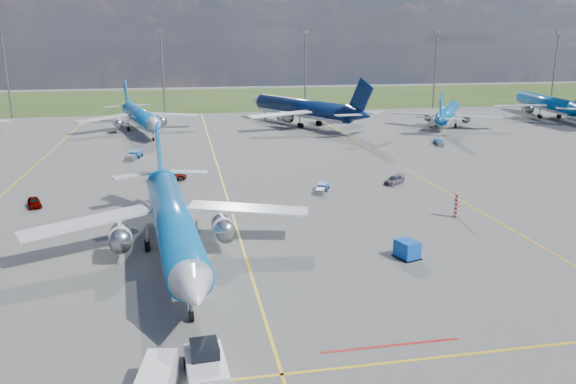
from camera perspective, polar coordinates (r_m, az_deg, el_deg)
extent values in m
plane|color=#565654|center=(54.91, -4.31, -6.64)|extent=(400.00, 400.00, 0.00)
cube|color=#2D4719|center=(201.76, -9.25, 9.31)|extent=(400.00, 80.00, 0.01)
cube|color=yellow|center=(83.39, -6.67, 1.00)|extent=(0.25, 160.00, 0.02)
cube|color=yellow|center=(37.27, -0.62, -18.04)|extent=(60.00, 0.25, 0.02)
cube|color=yellow|center=(96.13, -25.27, 1.53)|extent=(0.25, 120.00, 0.02)
cube|color=yellow|center=(99.45, 10.41, 3.18)|extent=(0.25, 120.00, 0.02)
cube|color=#A5140F|center=(40.81, 10.39, -15.10)|extent=(10.00, 0.25, 0.02)
cylinder|color=slate|center=(166.99, -26.66, 10.48)|extent=(0.50, 0.50, 22.00)
cube|color=slate|center=(166.73, -27.14, 14.33)|extent=(2.20, 0.50, 0.80)
cylinder|color=slate|center=(160.99, -12.59, 11.59)|extent=(0.50, 0.50, 22.00)
cube|color=slate|center=(160.72, -12.83, 15.61)|extent=(2.20, 0.50, 0.80)
cylinder|color=slate|center=(164.78, 1.75, 12.02)|extent=(0.50, 0.50, 22.00)
cube|color=slate|center=(164.51, 1.78, 15.95)|extent=(2.20, 0.50, 0.80)
cylinder|color=slate|center=(177.72, 14.72, 11.78)|extent=(0.50, 0.50, 22.00)
cube|color=slate|center=(177.47, 14.98, 15.42)|extent=(2.20, 0.50, 0.80)
cylinder|color=slate|center=(198.03, 25.46, 11.14)|extent=(0.50, 0.50, 22.00)
cube|color=slate|center=(197.81, 25.84, 14.39)|extent=(2.20, 0.50, 0.80)
cylinder|color=red|center=(69.19, 16.77, -1.28)|extent=(0.50, 0.50, 3.00)
cube|color=silver|center=(36.72, -8.31, -17.48)|extent=(2.68, 4.70, 1.41)
cube|color=black|center=(36.76, -8.48, -15.66)|extent=(1.86, 2.06, 0.98)
cube|color=slate|center=(39.18, -8.78, -15.41)|extent=(0.44, 2.62, 0.22)
cube|color=blue|center=(55.60, 12.01, -5.71)|extent=(2.29, 2.57, 1.72)
cube|color=white|center=(35.84, -13.17, -18.22)|extent=(2.55, 4.51, 1.87)
imported|color=#999999|center=(77.52, -24.37, -0.93)|extent=(2.54, 3.90, 1.24)
imported|color=#999999|center=(85.53, -12.07, 1.64)|extent=(5.84, 3.52, 1.52)
imported|color=#999999|center=(83.29, 10.76, 1.22)|extent=(4.14, 3.83, 1.17)
cube|color=#1B45A5|center=(78.61, 3.57, 0.55)|extent=(2.07, 2.62, 0.98)
cube|color=slate|center=(76.43, 3.28, 0.05)|extent=(1.69, 2.06, 0.80)
cube|color=#185292|center=(103.63, -15.20, 3.73)|extent=(2.20, 3.19, 1.23)
cube|color=slate|center=(100.96, -15.69, 3.33)|extent=(1.83, 2.49, 1.00)
cube|color=#185290|center=(116.95, 14.98, 4.96)|extent=(1.79, 2.61, 1.01)
cube|color=slate|center=(114.68, 15.23, 4.70)|extent=(1.49, 2.03, 0.83)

